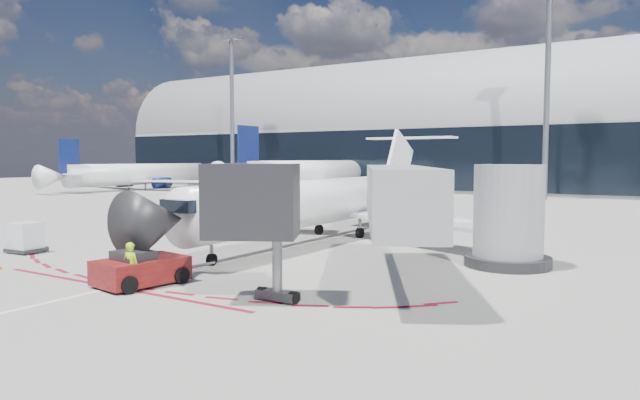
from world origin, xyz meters
The scene contains 14 objects.
ground centered at (0.00, 0.00, 0.00)m, with size 260.00×260.00×0.00m, color slate.
apron_centerline centered at (0.00, 2.00, 0.01)m, with size 0.25×40.00×0.01m, color silver.
apron_stop_bar centered at (0.00, -11.50, 0.01)m, with size 14.00×0.25×0.01m, color maroon.
terminal_building centered at (0.00, 64.97, 8.52)m, with size 150.00×24.15×24.00m.
jet_bridge centered at (9.79, -3.01, 3.01)m, with size 10.03×15.20×4.90m.
light_mast_west centered at (-45.00, 48.00, 12.50)m, with size 0.70×0.70×25.00m, color slate.
light_mast_centre centered at (5.00, 48.00, 12.50)m, with size 0.70×0.70×25.00m, color slate.
regional_jet centered at (0.07, 4.71, 2.46)m, with size 23.87×29.43×7.37m.
pushback_tug centered at (0.49, -10.61, 0.63)m, with size 2.77×5.57×1.42m.
ramp_worker centered at (1.05, -11.54, 0.95)m, with size 0.69×0.45×1.89m, color #A4E317.
uld_container centered at (-11.01, -8.55, 0.81)m, with size 1.87×1.63×1.64m.
safety_cone_right centered at (5.14, -7.69, 0.24)m, with size 0.35×0.35×0.49m, color #FF3605.
bg_airliner_0 centered at (-55.98, 37.91, 4.96)m, with size 30.64×32.44×9.91m, color white, non-canonical shape.
bg_airliner_1 centered at (-25.00, 42.46, 5.62)m, with size 34.76×36.81×11.25m, color white, non-canonical shape.
Camera 1 is at (18.64, -26.01, 5.09)m, focal length 32.00 mm.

